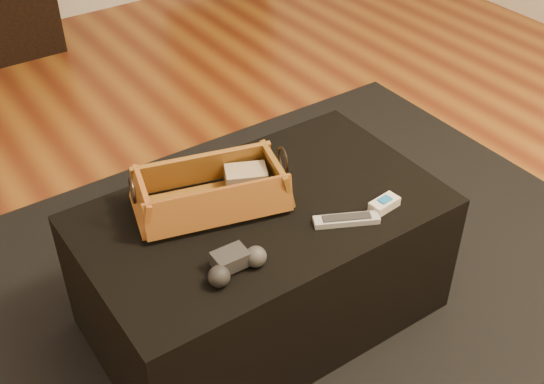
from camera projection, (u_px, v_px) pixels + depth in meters
floor at (309, 332)px, 2.09m from camera, size 5.00×5.50×0.01m
baseboard at (19, 17)px, 3.84m from camera, size 5.00×0.04×0.12m
area_rug at (272, 324)px, 2.10m from camera, size 2.60×2.00×0.01m
ottoman at (263, 264)px, 2.00m from camera, size 1.00×0.60×0.42m
tv_remote at (206, 204)px, 1.85m from camera, size 0.23×0.08×0.02m
cloth_bundle at (246, 179)px, 1.91m from camera, size 0.14×0.12×0.06m
wicker_basket at (211, 192)px, 1.85m from camera, size 0.46×0.32×0.15m
game_controller at (235, 263)px, 1.66m from camera, size 0.17×0.10×0.05m
silver_remote at (346, 220)px, 1.82m from camera, size 0.18×0.12×0.02m
cream_gadget at (384, 204)px, 1.87m from camera, size 0.09×0.05×0.03m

